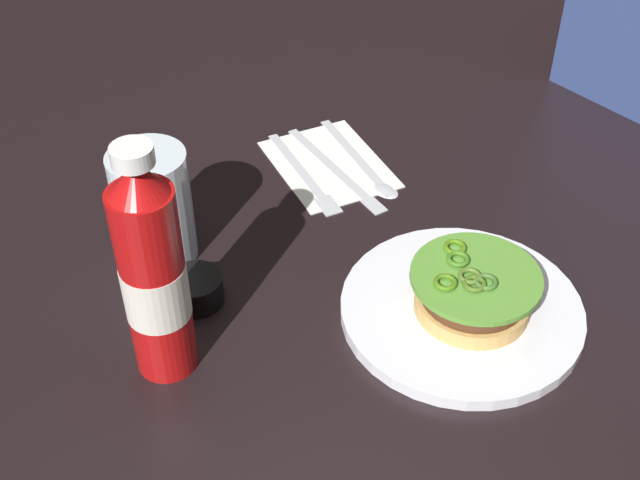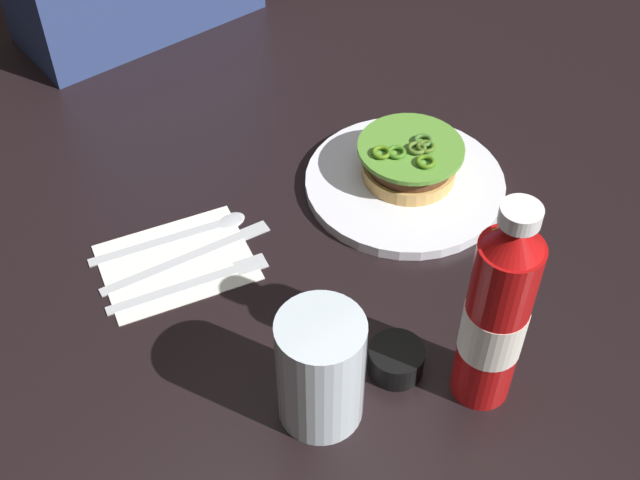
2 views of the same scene
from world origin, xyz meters
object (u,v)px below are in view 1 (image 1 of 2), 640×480
spoon_utensil (366,166)px  water_glass (153,207)px  burger_sandwich (473,291)px  fork_utensil (308,177)px  dinner_plate (461,310)px  condiment_cup (196,289)px  napkin (329,164)px  butter_knife (340,172)px  ketchup_bottle (153,275)px

spoon_utensil → water_glass: bearing=-95.6°
burger_sandwich → fork_utensil: 0.29m
dinner_plate → condiment_cup: size_ratio=4.36×
napkin → butter_knife: (0.03, -0.00, 0.00)m
butter_knife → spoon_utensil: 0.04m
ketchup_bottle → water_glass: 0.17m
butter_knife → burger_sandwich: bearing=-12.5°
condiment_cup → napkin: condiment_cup is taller
napkin → spoon_utensil: (0.04, 0.03, 0.00)m
napkin → burger_sandwich: bearing=-12.0°
dinner_plate → fork_utensil: (-0.28, 0.03, -0.00)m
fork_utensil → butter_knife: size_ratio=0.88×
dinner_plate → burger_sandwich: size_ratio=1.90×
dinner_plate → water_glass: bearing=-146.3°
ketchup_bottle → condiment_cup: ketchup_bottle is taller
burger_sandwich → napkin: burger_sandwich is taller
butter_knife → condiment_cup: bearing=-74.3°
condiment_cup → napkin: bearing=110.6°
water_glass → butter_knife: 0.26m
burger_sandwich → ketchup_bottle: size_ratio=0.52×
dinner_plate → condiment_cup: 0.27m
dinner_plate → napkin: (-0.29, 0.07, -0.01)m
fork_utensil → butter_knife: same height
dinner_plate → spoon_utensil: bearing=158.9°
dinner_plate → butter_knife: dinner_plate is taller
condiment_cup → burger_sandwich: bearing=45.1°
water_glass → napkin: (-0.01, 0.25, -0.06)m
condiment_cup → water_glass: bearing=173.4°
spoon_utensil → ketchup_bottle: bearing=-72.6°
water_glass → fork_utensil: (-0.00, 0.21, -0.06)m
dinner_plate → water_glass: water_glass is taller
water_glass → butter_knife: size_ratio=0.63×
burger_sandwich → ketchup_bottle: (-0.15, -0.27, 0.07)m
napkin → fork_utensil: fork_utensil is taller
burger_sandwich → spoon_utensil: bearing=160.3°
burger_sandwich → napkin: 0.31m
condiment_cup → spoon_utensil: 0.30m
butter_knife → water_glass: bearing=-93.7°
water_glass → napkin: water_glass is taller
condiment_cup → napkin: size_ratio=0.34×
dinner_plate → ketchup_bottle: bearing=-117.7°
ketchup_bottle → fork_utensil: bearing=116.2°
ketchup_bottle → napkin: (-0.15, 0.33, -0.11)m
ketchup_bottle → napkin: size_ratio=1.49×
burger_sandwich → butter_knife: 0.28m
water_glass → spoon_utensil: (0.03, 0.28, -0.06)m
ketchup_bottle → napkin: 0.38m
butter_knife → spoon_utensil: bearing=70.5°
water_glass → spoon_utensil: bearing=84.4°
napkin → dinner_plate: bearing=-13.0°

